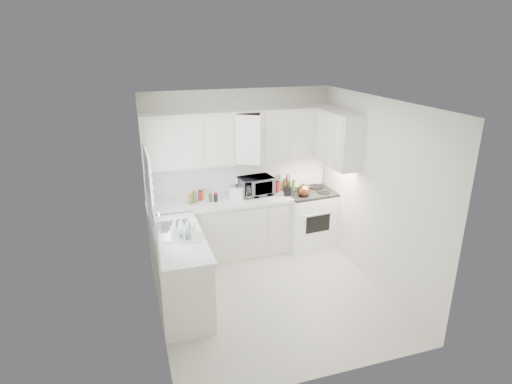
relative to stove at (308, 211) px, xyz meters
name	(u,v)px	position (x,y,z in m)	size (l,w,h in m)	color
floor	(271,294)	(-1.09, -1.25, -0.61)	(3.20, 3.20, 0.00)	#B8B4A8
ceiling	(274,103)	(-1.09, -1.25, 1.99)	(3.20, 3.20, 0.00)	white
wall_back	(239,171)	(-1.09, 0.35, 0.69)	(3.00, 3.00, 0.00)	beige
wall_front	(331,266)	(-1.09, -2.85, 0.69)	(3.00, 3.00, 0.00)	beige
wall_left	(152,220)	(-2.59, -1.25, 0.69)	(3.20, 3.20, 0.00)	beige
wall_right	(375,194)	(0.41, -1.25, 0.69)	(3.20, 3.20, 0.00)	beige
window_blinds	(150,191)	(-2.57, -0.90, 0.94)	(0.06, 0.96, 1.06)	white
lower_cabinets_back	(221,230)	(-1.48, 0.05, -0.16)	(2.22, 0.60, 0.90)	beige
lower_cabinets_left	(180,272)	(-2.29, -1.05, -0.16)	(0.60, 1.60, 0.90)	beige
countertop_back	(220,202)	(-1.48, 0.04, 0.32)	(2.24, 0.64, 0.05)	silver
countertop_left	(178,239)	(-2.28, -1.05, 0.32)	(0.64, 1.62, 0.05)	silver
backsplash_back	(239,176)	(-1.09, 0.34, 0.62)	(2.98, 0.02, 0.55)	silver
backsplash_left	(152,220)	(-2.58, -1.05, 0.62)	(0.02, 1.60, 0.55)	silver
upper_cabinets_back	(242,162)	(-1.09, 0.18, 0.89)	(3.00, 0.33, 0.80)	beige
upper_cabinets_right	(337,165)	(0.24, -0.43, 0.89)	(0.33, 0.90, 0.80)	beige
sink	(174,218)	(-2.28, -0.70, 0.46)	(0.42, 0.38, 0.30)	gray
stove	(308,211)	(0.00, 0.00, 0.00)	(0.79, 0.65, 1.22)	white
tea_kettle	(303,190)	(-0.18, -0.16, 0.45)	(0.25, 0.21, 0.23)	brown
frying_pan	(315,186)	(0.18, 0.16, 0.36)	(0.27, 0.46, 0.04)	black
microwave	(256,184)	(-0.88, 0.13, 0.52)	(0.53, 0.29, 0.36)	gray
rice_cooker	(237,191)	(-1.22, 0.05, 0.46)	(0.24, 0.24, 0.24)	white
paper_towel	(239,185)	(-1.12, 0.27, 0.48)	(0.12, 0.12, 0.27)	white
utensil_crock	(288,185)	(-0.41, -0.07, 0.52)	(0.12, 0.12, 0.37)	black
dish_rack	(182,230)	(-2.23, -1.11, 0.45)	(0.41, 0.31, 0.23)	white
spice_left_0	(189,197)	(-1.94, 0.17, 0.41)	(0.06, 0.06, 0.13)	brown
spice_left_1	(195,198)	(-1.87, 0.08, 0.41)	(0.06, 0.06, 0.13)	#3C7025
spice_left_2	(199,196)	(-1.79, 0.17, 0.41)	(0.06, 0.06, 0.13)	red
spice_left_3	(205,197)	(-1.72, 0.08, 0.41)	(0.06, 0.06, 0.13)	gold
spice_left_4	(208,195)	(-1.64, 0.17, 0.41)	(0.06, 0.06, 0.13)	brown
spice_left_5	(214,196)	(-1.57, 0.08, 0.41)	(0.06, 0.06, 0.13)	black
sauce_right_0	(276,185)	(-0.51, 0.21, 0.44)	(0.06, 0.06, 0.19)	red
sauce_right_1	(280,186)	(-0.46, 0.15, 0.44)	(0.06, 0.06, 0.19)	gold
sauce_right_2	(282,185)	(-0.40, 0.21, 0.44)	(0.06, 0.06, 0.19)	brown
sauce_right_3	(286,185)	(-0.35, 0.15, 0.44)	(0.06, 0.06, 0.19)	black
sauce_right_4	(288,184)	(-0.29, 0.21, 0.44)	(0.06, 0.06, 0.19)	brown
sauce_right_5	(293,185)	(-0.24, 0.15, 0.44)	(0.06, 0.06, 0.19)	#3C7025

